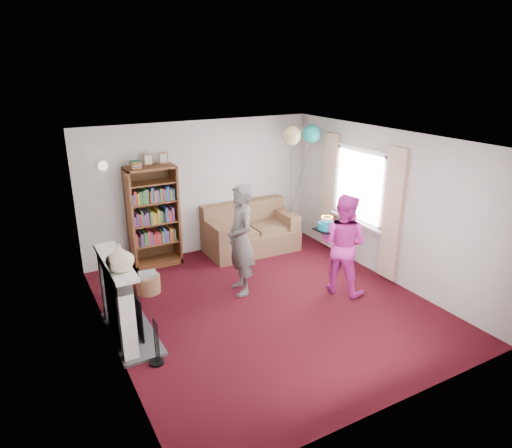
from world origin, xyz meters
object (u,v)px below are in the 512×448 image
sofa (249,233)px  person_striped (241,240)px  bookcase (153,217)px  person_magenta (343,244)px  birthday_cake (327,226)px

sofa → person_striped: size_ratio=0.98×
bookcase → person_magenta: bookcase is taller
person_magenta → birthday_cake: 0.39m
sofa → person_magenta: 2.32m
person_striped → birthday_cake: 1.34m
sofa → person_striped: 1.84m
sofa → birthday_cake: size_ratio=5.44×
sofa → birthday_cake: (0.25, -2.08, 0.75)m
sofa → bookcase: bearing=173.7°
bookcase → person_magenta: bearing=-47.2°
person_magenta → birthday_cake: bearing=25.5°
bookcase → person_magenta: (2.27, -2.46, -0.09)m
person_magenta → person_striped: bearing=32.7°
bookcase → sofa: bearing=-7.2°
birthday_cake → person_magenta: bearing=-35.3°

